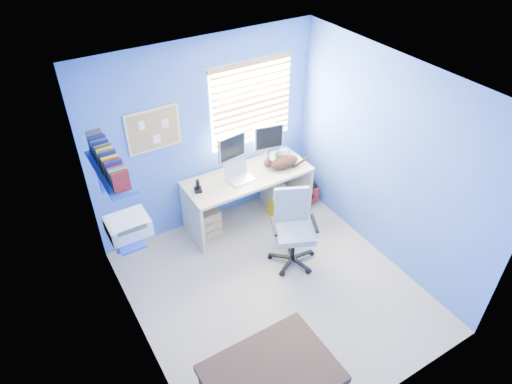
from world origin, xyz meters
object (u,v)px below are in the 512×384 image
cat (284,162)px  office_chair (293,237)px  laptop (241,172)px  tower_pc (272,192)px  desk (248,198)px

cat → office_chair: (-0.43, -0.85, -0.46)m
cat → office_chair: office_chair is taller
cat → laptop: bearing=-165.3°
laptop → tower_pc: size_ratio=0.73×
cat → office_chair: bearing=-98.4°
desk → laptop: bearing=-163.0°
desk → cat: size_ratio=4.07×
laptop → tower_pc: 0.87m
desk → tower_pc: 0.49m
office_chair → desk: bearing=94.4°
cat → tower_pc: cat is taller
laptop → cat: laptop is taller
tower_pc → office_chair: bearing=-103.1°
cat → tower_pc: 0.62m
desk → tower_pc: size_ratio=3.72×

